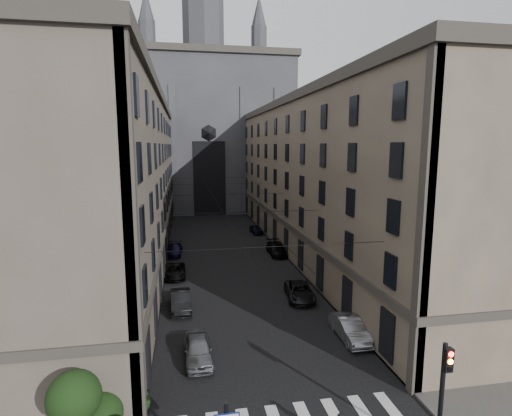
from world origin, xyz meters
TOP-DOWN VIEW (x-y plane):
  - sidewalk_left at (-10.50, 36.00)m, footprint 7.00×80.00m
  - sidewalk_right at (10.50, 36.00)m, footprint 7.00×80.00m
  - building_left at (-13.44, 36.00)m, footprint 13.60×60.60m
  - building_right at (13.44, 36.00)m, footprint 13.60×60.60m
  - gothic_tower at (0.00, 74.96)m, footprint 35.00×23.00m
  - traffic_light_right at (5.60, 1.92)m, footprint 0.34×0.50m
  - shrub_cluster at (-8.72, 5.01)m, footprint 3.90×4.40m
  - tram_wires at (0.00, 35.63)m, footprint 14.00×60.00m
  - car_left_near at (-4.20, 11.65)m, footprint 1.89×4.37m
  - car_left_midnear at (-5.31, 19.74)m, footprint 1.80×4.59m
  - car_left_midfar at (-5.95, 28.03)m, footprint 2.15×4.64m
  - car_left_far at (-6.20, 36.43)m, footprint 2.21×4.70m
  - car_right_near at (6.20, 12.61)m, footprint 1.55×4.44m
  - car_right_midnear at (4.86, 20.23)m, footprint 2.79×5.07m
  - car_right_midfar at (6.20, 34.45)m, footprint 2.08×5.10m
  - car_right_far at (5.79, 46.50)m, footprint 1.77×3.84m

SIDE VIEW (x-z plane):
  - sidewalk_left at x=-10.50m, z-range 0.00..0.15m
  - sidewalk_right at x=10.50m, z-range 0.00..0.15m
  - car_right_far at x=5.79m, z-range 0.00..1.27m
  - car_left_midfar at x=-5.95m, z-range 0.00..1.29m
  - car_left_far at x=-6.20m, z-range 0.00..1.33m
  - car_right_midnear at x=4.86m, z-range 0.00..1.35m
  - car_right_near at x=6.20m, z-range 0.00..1.46m
  - car_left_near at x=-4.20m, z-range 0.00..1.47m
  - car_right_midfar at x=6.20m, z-range 0.00..1.48m
  - car_left_midnear at x=-5.31m, z-range 0.00..1.49m
  - shrub_cluster at x=-8.72m, z-range -0.15..3.75m
  - traffic_light_right at x=5.60m, z-range 0.69..5.89m
  - tram_wires at x=0.00m, z-range 7.03..7.46m
  - building_left at x=-13.44m, z-range -0.08..18.77m
  - building_right at x=13.44m, z-range -0.08..18.77m
  - gothic_tower at x=0.00m, z-range -11.20..46.80m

